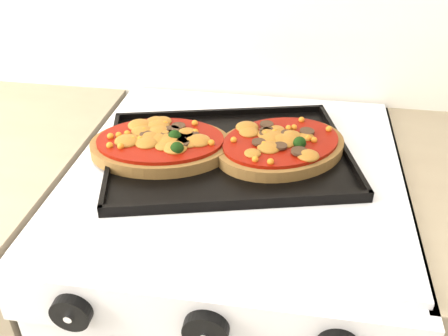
% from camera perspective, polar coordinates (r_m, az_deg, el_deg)
% --- Properties ---
extents(stove, '(0.60, 0.60, 0.91)m').
position_cam_1_polar(stove, '(1.21, 1.18, -17.85)').
color(stove, silver).
rests_on(stove, floor).
extents(control_panel, '(0.60, 0.02, 0.09)m').
position_cam_1_polar(control_panel, '(0.71, -2.19, -16.78)').
color(control_panel, silver).
rests_on(control_panel, stove).
extents(knob_left, '(0.06, 0.02, 0.06)m').
position_cam_1_polar(knob_left, '(0.75, -17.05, -15.53)').
color(knob_left, black).
rests_on(knob_left, control_panel).
extents(knob_center, '(0.06, 0.02, 0.06)m').
position_cam_1_polar(knob_center, '(0.70, -2.10, -18.07)').
color(knob_center, black).
rests_on(knob_center, control_panel).
extents(baking_tray, '(0.50, 0.42, 0.02)m').
position_cam_1_polar(baking_tray, '(0.92, 0.50, 1.79)').
color(baking_tray, black).
rests_on(baking_tray, stove).
extents(pizza_left, '(0.28, 0.22, 0.04)m').
position_cam_1_polar(pizza_left, '(0.92, -7.26, 2.83)').
color(pizza_left, brown).
rests_on(pizza_left, baking_tray).
extents(pizza_right, '(0.31, 0.29, 0.04)m').
position_cam_1_polar(pizza_right, '(0.91, 6.49, 2.70)').
color(pizza_right, brown).
rests_on(pizza_right, baking_tray).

